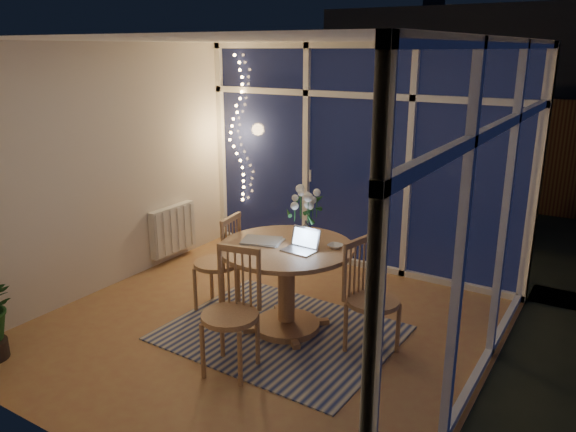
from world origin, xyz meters
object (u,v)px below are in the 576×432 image
object	(u,v)px
dining_table	(286,288)
chair_front	(230,313)
flower_vase	(306,230)
chair_left	(216,261)
chair_right	(373,299)
laptop	(299,240)

from	to	relation	value
dining_table	chair_front	world-z (taller)	chair_front
dining_table	flower_vase	size ratio (longest dim) A/B	5.82
chair_left	flower_vase	xyz separation A→B (m)	(0.92, 0.19, 0.44)
dining_table	chair_left	world-z (taller)	chair_left
flower_vase	chair_front	bearing A→B (deg)	-94.65
chair_right	flower_vase	xyz separation A→B (m)	(-0.76, 0.17, 0.43)
dining_table	laptop	size ratio (longest dim) A/B	4.31
dining_table	chair_left	bearing A→B (deg)	178.48
chair_left	laptop	world-z (taller)	laptop
chair_right	flower_vase	world-z (taller)	flower_vase
chair_right	chair_front	world-z (taller)	chair_front
chair_left	flower_vase	size ratio (longest dim) A/B	4.78
dining_table	chair_front	distance (m)	0.85
chair_front	flower_vase	size ratio (longest dim) A/B	4.95
dining_table	laptop	distance (m)	0.55
chair_left	dining_table	bearing A→B (deg)	79.49
dining_table	chair_front	bearing A→B (deg)	-90.23
flower_vase	laptop	bearing A→B (deg)	-72.12
chair_right	laptop	bearing A→B (deg)	110.70
chair_front	flower_vase	bearing A→B (deg)	74.73
chair_front	flower_vase	xyz separation A→B (m)	(0.09, 1.05, 0.42)
dining_table	chair_right	bearing A→B (deg)	2.60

